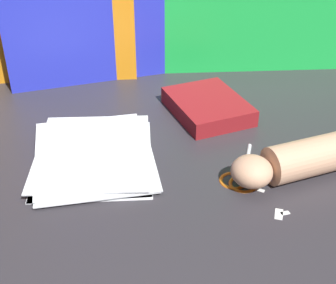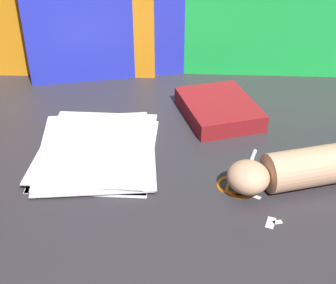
# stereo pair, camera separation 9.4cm
# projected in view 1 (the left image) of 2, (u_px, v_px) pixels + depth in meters

# --- Properties ---
(ground_plane) EXTENTS (6.00, 6.00, 0.00)m
(ground_plane) POSITION_uv_depth(u_px,v_px,m) (153.00, 162.00, 0.99)
(ground_plane) COLOR #2D2B30
(backdrop_panel_center) EXTENTS (0.70, 0.15, 0.41)m
(backdrop_panel_center) POSITION_uv_depth(u_px,v_px,m) (134.00, 5.00, 1.25)
(backdrop_panel_center) COLOR #2833D1
(backdrop_panel_center) RESTS_ON ground_plane
(backdrop_panel_right) EXTENTS (0.89, 0.08, 0.39)m
(backdrop_panel_right) POSITION_uv_depth(u_px,v_px,m) (245.00, 5.00, 1.29)
(backdrop_panel_right) COLOR green
(backdrop_panel_right) RESTS_ON ground_plane
(paper_stack) EXTENTS (0.27, 0.32, 0.02)m
(paper_stack) POSITION_uv_depth(u_px,v_px,m) (94.00, 155.00, 0.99)
(paper_stack) COLOR white
(paper_stack) RESTS_ON ground_plane
(book_closed) EXTENTS (0.21, 0.25, 0.04)m
(book_closed) POSITION_uv_depth(u_px,v_px,m) (208.00, 106.00, 1.16)
(book_closed) COLOR maroon
(book_closed) RESTS_ON ground_plane
(scissors) EXTENTS (0.17, 0.18, 0.01)m
(scissors) POSITION_uv_depth(u_px,v_px,m) (244.00, 175.00, 0.94)
(scissors) COLOR silver
(scissors) RESTS_ON ground_plane
(hand_forearm) EXTENTS (0.32, 0.15, 0.08)m
(hand_forearm) POSITION_uv_depth(u_px,v_px,m) (305.00, 158.00, 0.93)
(hand_forearm) COLOR tan
(hand_forearm) RESTS_ON ground_plane
(paper_scrap_near) EXTENTS (0.02, 0.01, 0.00)m
(paper_scrap_near) POSITION_uv_depth(u_px,v_px,m) (285.00, 213.00, 0.85)
(paper_scrap_near) COLOR white
(paper_scrap_near) RESTS_ON ground_plane
(paper_scrap_mid) EXTENTS (0.03, 0.02, 0.00)m
(paper_scrap_mid) POSITION_uv_depth(u_px,v_px,m) (257.00, 189.00, 0.91)
(paper_scrap_mid) COLOR white
(paper_scrap_mid) RESTS_ON ground_plane
(paper_scrap_far) EXTENTS (0.02, 0.03, 0.00)m
(paper_scrap_far) POSITION_uv_depth(u_px,v_px,m) (279.00, 214.00, 0.85)
(paper_scrap_far) COLOR white
(paper_scrap_far) RESTS_ON ground_plane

